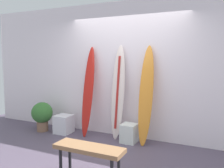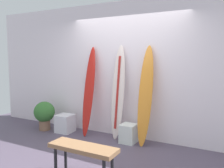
{
  "view_description": "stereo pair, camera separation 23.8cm",
  "coord_description": "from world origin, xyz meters",
  "px_view_note": "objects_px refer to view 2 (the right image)",
  "views": [
    {
      "loc": [
        1.76,
        -3.27,
        1.64
      ],
      "look_at": [
        -0.21,
        0.95,
        1.13
      ],
      "focal_mm": 37.37,
      "sensor_mm": 36.0,
      "label": 1
    },
    {
      "loc": [
        1.97,
        -3.16,
        1.64
      ],
      "look_at": [
        -0.21,
        0.95,
        1.13
      ],
      "focal_mm": 37.37,
      "sensor_mm": 36.0,
      "label": 2
    }
  ],
  "objects_px": {
    "surfboard_crimson": "(89,91)",
    "display_block_left": "(129,133)",
    "surfboard_ivory": "(118,92)",
    "bench": "(83,150)",
    "surfboard_sunset": "(145,96)",
    "display_block_center": "(65,123)",
    "potted_plant": "(44,113)"
  },
  "relations": [
    {
      "from": "surfboard_crimson",
      "to": "display_block_left",
      "type": "bearing_deg",
      "value": -3.68
    },
    {
      "from": "surfboard_ivory",
      "to": "bench",
      "type": "bearing_deg",
      "value": -79.49
    },
    {
      "from": "surfboard_crimson",
      "to": "surfboard_sunset",
      "type": "relative_size",
      "value": 1.0
    },
    {
      "from": "bench",
      "to": "surfboard_ivory",
      "type": "bearing_deg",
      "value": 100.51
    },
    {
      "from": "display_block_center",
      "to": "bench",
      "type": "distance_m",
      "value": 2.14
    },
    {
      "from": "display_block_center",
      "to": "potted_plant",
      "type": "bearing_deg",
      "value": -170.34
    },
    {
      "from": "surfboard_crimson",
      "to": "display_block_left",
      "type": "distance_m",
      "value": 1.23
    },
    {
      "from": "surfboard_crimson",
      "to": "bench",
      "type": "xyz_separation_m",
      "value": [
        0.96,
        -1.6,
        -0.55
      ]
    },
    {
      "from": "display_block_left",
      "to": "bench",
      "type": "height_order",
      "value": "bench"
    },
    {
      "from": "display_block_center",
      "to": "potted_plant",
      "type": "relative_size",
      "value": 0.6
    },
    {
      "from": "surfboard_ivory",
      "to": "display_block_center",
      "type": "bearing_deg",
      "value": -170.19
    },
    {
      "from": "surfboard_sunset",
      "to": "bench",
      "type": "distance_m",
      "value": 1.73
    },
    {
      "from": "surfboard_crimson",
      "to": "bench",
      "type": "bearing_deg",
      "value": -59.0
    },
    {
      "from": "surfboard_ivory",
      "to": "bench",
      "type": "relative_size",
      "value": 1.95
    },
    {
      "from": "surfboard_ivory",
      "to": "display_block_center",
      "type": "xyz_separation_m",
      "value": [
        -1.21,
        -0.21,
        -0.76
      ]
    },
    {
      "from": "display_block_left",
      "to": "potted_plant",
      "type": "height_order",
      "value": "potted_plant"
    },
    {
      "from": "bench",
      "to": "surfboard_crimson",
      "type": "bearing_deg",
      "value": 121.0
    },
    {
      "from": "surfboard_crimson",
      "to": "display_block_center",
      "type": "distance_m",
      "value": 0.95
    },
    {
      "from": "surfboard_crimson",
      "to": "potted_plant",
      "type": "distance_m",
      "value": 1.24
    },
    {
      "from": "display_block_left",
      "to": "display_block_center",
      "type": "xyz_separation_m",
      "value": [
        -1.52,
        -0.06,
        0.02
      ]
    },
    {
      "from": "surfboard_crimson",
      "to": "display_block_center",
      "type": "bearing_deg",
      "value": -167.58
    },
    {
      "from": "potted_plant",
      "to": "surfboard_ivory",
      "type": "bearing_deg",
      "value": 9.76
    },
    {
      "from": "surfboard_sunset",
      "to": "bench",
      "type": "height_order",
      "value": "surfboard_sunset"
    },
    {
      "from": "potted_plant",
      "to": "surfboard_sunset",
      "type": "bearing_deg",
      "value": 5.62
    },
    {
      "from": "display_block_center",
      "to": "potted_plant",
      "type": "height_order",
      "value": "potted_plant"
    },
    {
      "from": "surfboard_sunset",
      "to": "surfboard_crimson",
      "type": "bearing_deg",
      "value": -179.2
    },
    {
      "from": "bench",
      "to": "display_block_left",
      "type": "bearing_deg",
      "value": 90.32
    },
    {
      "from": "bench",
      "to": "display_block_center",
      "type": "bearing_deg",
      "value": 135.88
    },
    {
      "from": "display_block_left",
      "to": "surfboard_sunset",
      "type": "bearing_deg",
      "value": 14.55
    },
    {
      "from": "surfboard_sunset",
      "to": "display_block_center",
      "type": "bearing_deg",
      "value": -175.56
    },
    {
      "from": "surfboard_ivory",
      "to": "potted_plant",
      "type": "bearing_deg",
      "value": -170.24
    },
    {
      "from": "surfboard_crimson",
      "to": "surfboard_ivory",
      "type": "bearing_deg",
      "value": 7.51
    }
  ]
}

